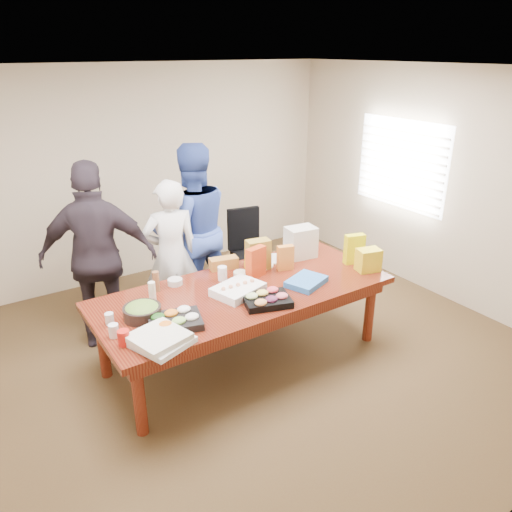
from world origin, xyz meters
TOP-DOWN VIEW (x-y plane):
  - floor at (0.00, 0.00)m, footprint 5.50×5.00m
  - ceiling at (0.00, 0.00)m, footprint 5.50×5.00m
  - wall_back at (0.00, 2.50)m, footprint 5.50×0.04m
  - wall_front at (0.00, -2.50)m, footprint 5.50×0.04m
  - wall_right at (2.75, 0.00)m, footprint 0.04×5.00m
  - window_panel at (2.72, 0.60)m, footprint 0.03×1.40m
  - window_blinds at (2.68, 0.60)m, footprint 0.04×1.36m
  - conference_table at (0.00, 0.00)m, footprint 2.80×1.20m
  - office_chair at (0.89, 1.24)m, footprint 0.59×0.59m
  - person_center at (-0.29, 0.98)m, footprint 0.66×0.50m
  - person_right at (0.08, 1.20)m, footprint 1.04×0.86m
  - person_left at (-1.04, 1.03)m, footprint 1.21×0.89m
  - veggie_tray at (-0.82, -0.24)m, footprint 0.50×0.44m
  - fruit_tray at (0.02, -0.35)m, footprint 0.49×0.43m
  - sheet_cake at (-0.09, -0.04)m, footprint 0.52×0.44m
  - salad_bowl at (-1.00, 0.02)m, footprint 0.40×0.40m
  - chip_bag_blue at (0.56, -0.24)m, footprint 0.45×0.40m
  - chip_bag_red at (0.25, 0.17)m, footprint 0.23×0.13m
  - chip_bag_yellow at (1.30, -0.11)m, footprint 0.22×0.14m
  - chip_bag_orange at (0.60, 0.15)m, footprint 0.18×0.12m
  - mayo_jar at (-0.06, 0.29)m, footprint 0.11×0.11m
  - mustard_bottle at (0.24, 0.30)m, footprint 0.08×0.08m
  - dressing_bottle at (-0.70, 0.42)m, footprint 0.08×0.08m
  - ranch_bottle at (-0.81, 0.25)m, footprint 0.07×0.07m
  - banana_bunch at (0.37, 0.34)m, footprint 0.24×0.16m
  - bread_loaf at (0.08, 0.52)m, footprint 0.31×0.18m
  - kraft_bag at (0.37, 0.32)m, footprint 0.26×0.18m
  - red_cup at (-1.27, -0.29)m, footprint 0.09×0.09m
  - clear_cup_a at (-1.29, -0.14)m, footprint 0.09×0.09m
  - clear_cup_b at (-1.26, 0.07)m, footprint 0.08×0.08m
  - pizza_box_lower at (-1.02, -0.45)m, footprint 0.49×0.49m
  - pizza_box_upper at (-1.04, -0.44)m, footprint 0.47×0.47m
  - plate_a at (0.67, 0.41)m, footprint 0.29×0.29m
  - plate_b at (0.44, 0.36)m, footprint 0.31×0.31m
  - dip_bowl_a at (0.12, 0.25)m, footprint 0.15×0.15m
  - dip_bowl_b at (-0.50, 0.45)m, footprint 0.16×0.16m
  - grocery_bag_white at (0.94, 0.33)m, footprint 0.34×0.26m
  - grocery_bag_yellow at (1.28, -0.34)m, footprint 0.27×0.22m

SIDE VIEW (x-z plane):
  - floor at x=0.00m, z-range -0.02..0.00m
  - conference_table at x=0.00m, z-range 0.00..0.75m
  - office_chair at x=0.89m, z-range 0.00..0.98m
  - plate_b at x=0.44m, z-range 0.75..0.77m
  - plate_a at x=0.67m, z-range 0.75..0.77m
  - pizza_box_lower at x=-1.02m, z-range 0.75..0.79m
  - dip_bowl_a at x=0.12m, z-range 0.75..0.80m
  - chip_bag_blue at x=0.56m, z-range 0.75..0.81m
  - dip_bowl_b at x=-0.50m, z-range 0.75..0.81m
  - fruit_tray at x=0.02m, z-range 0.75..0.81m
  - veggie_tray at x=-0.82m, z-range 0.75..0.81m
  - banana_bunch at x=0.37m, z-range 0.75..0.82m
  - sheet_cake at x=-0.09m, z-range 0.75..0.83m
  - clear_cup_b at x=-1.26m, z-range 0.75..0.85m
  - salad_bowl at x=-1.00m, z-range 0.75..0.85m
  - clear_cup_a at x=-1.29m, z-range 0.75..0.86m
  - bread_loaf at x=0.08m, z-range 0.75..0.87m
  - red_cup at x=-1.27m, z-range 0.75..0.87m
  - pizza_box_upper at x=-1.04m, z-range 0.79..0.84m
  - mayo_jar at x=-0.06m, z-range 0.75..0.89m
  - person_center at x=-0.29m, z-range 0.00..1.64m
  - mustard_bottle at x=0.24m, z-range 0.75..0.94m
  - ranch_bottle at x=-0.81m, z-range 0.75..0.94m
  - dressing_bottle at x=-0.70m, z-range 0.75..0.95m
  - grocery_bag_yellow at x=1.28m, z-range 0.75..0.98m
  - chip_bag_orange at x=0.60m, z-range 0.75..1.01m
  - chip_bag_red at x=0.25m, z-range 0.75..1.06m
  - kraft_bag at x=0.37m, z-range 0.75..1.06m
  - chip_bag_yellow at x=1.30m, z-range 0.75..1.07m
  - grocery_bag_white at x=0.94m, z-range 0.75..1.09m
  - person_left at x=-1.04m, z-range 0.00..1.92m
  - person_right at x=0.08m, z-range 0.00..1.94m
  - wall_back at x=0.00m, z-range 0.00..2.70m
  - wall_front at x=0.00m, z-range 0.00..2.70m
  - wall_right at x=2.75m, z-range 0.00..2.70m
  - window_panel at x=2.72m, z-range 0.95..2.05m
  - window_blinds at x=2.68m, z-range 1.00..2.00m
  - ceiling at x=0.00m, z-range 2.70..2.72m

